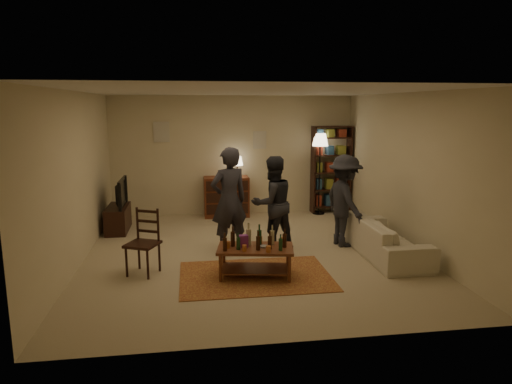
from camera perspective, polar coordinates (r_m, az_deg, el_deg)
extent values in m
plane|color=#C6B793|center=(7.83, -0.57, -7.67)|extent=(6.00, 6.00, 0.00)
plane|color=beige|center=(10.47, -2.81, 4.58)|extent=(5.50, 0.00, 5.50)
plane|color=beige|center=(7.65, -21.47, 1.54)|extent=(0.00, 6.00, 6.00)
plane|color=beige|center=(8.34, 18.51, 2.44)|extent=(0.00, 6.00, 6.00)
plane|color=beige|center=(4.61, 4.45, -3.41)|extent=(5.50, 0.00, 5.50)
plane|color=white|center=(7.43, -0.61, 12.49)|extent=(6.00, 6.00, 0.00)
cube|color=beige|center=(10.37, -11.73, 7.36)|extent=(0.35, 0.03, 0.45)
cube|color=beige|center=(10.49, 0.47, 6.52)|extent=(0.30, 0.03, 0.40)
cube|color=maroon|center=(6.83, -0.08, -10.45)|extent=(2.20, 1.50, 0.01)
cube|color=brown|center=(6.69, -0.08, -7.08)|extent=(1.18, 0.78, 0.04)
cube|color=brown|center=(6.79, -0.08, -9.56)|extent=(1.07, 0.66, 0.02)
cylinder|color=brown|center=(6.57, -4.46, -9.52)|extent=(0.05, 0.05, 0.41)
cylinder|color=brown|center=(6.54, 4.19, -9.61)|extent=(0.05, 0.05, 0.41)
cylinder|color=brown|center=(7.01, -4.04, -8.17)|extent=(0.05, 0.05, 0.41)
cylinder|color=brown|center=(6.99, 4.02, -8.25)|extent=(0.05, 0.05, 0.41)
cylinder|color=#B55F29|center=(6.65, -3.57, -6.58)|extent=(0.07, 0.07, 0.10)
cylinder|color=#B55F29|center=(6.50, -1.46, -7.01)|extent=(0.07, 0.07, 0.09)
cylinder|color=#B55F29|center=(6.84, 0.51, -6.02)|extent=(0.07, 0.07, 0.11)
cylinder|color=#B55F29|center=(6.46, 1.56, -7.13)|extent=(0.07, 0.07, 0.09)
cylinder|color=#B55F29|center=(6.82, 3.32, -6.12)|extent=(0.07, 0.07, 0.10)
cube|color=#7E3188|center=(6.68, -1.63, -6.11)|extent=(0.15, 0.11, 0.18)
cylinder|color=gray|center=(6.66, 0.95, -6.88)|extent=(0.12, 0.12, 0.03)
cube|color=black|center=(6.98, -14.01, -6.36)|extent=(0.57, 0.57, 0.04)
cylinder|color=black|center=(7.00, -15.88, -8.43)|extent=(0.04, 0.04, 0.45)
cylinder|color=black|center=(6.83, -13.38, -8.80)|extent=(0.04, 0.04, 0.45)
cylinder|color=black|center=(7.28, -14.42, -7.61)|extent=(0.04, 0.04, 0.45)
cylinder|color=black|center=(7.11, -11.99, -7.94)|extent=(0.04, 0.04, 0.45)
cube|color=black|center=(7.05, -13.40, -3.83)|extent=(0.33, 0.17, 0.51)
cube|color=black|center=(9.54, -16.86, -3.21)|extent=(0.40, 1.00, 0.50)
imported|color=black|center=(9.43, -16.91, -0.08)|extent=(0.13, 0.97, 0.56)
cube|color=maroon|center=(10.31, -3.72, -0.59)|extent=(1.00, 0.48, 0.90)
cube|color=black|center=(10.12, -3.59, -2.14)|extent=(0.92, 0.02, 0.22)
cube|color=black|center=(10.06, -3.61, -0.70)|extent=(0.92, 0.02, 0.22)
cube|color=black|center=(10.01, -3.62, 0.76)|extent=(0.92, 0.02, 0.22)
cylinder|color=black|center=(10.25, -2.36, 2.03)|extent=(0.12, 0.12, 0.04)
cylinder|color=black|center=(10.23, -2.36, 2.75)|extent=(0.02, 0.02, 0.22)
cone|color=#FFE5B2|center=(10.21, -2.37, 3.91)|extent=(0.26, 0.26, 0.20)
cube|color=black|center=(10.63, 7.15, 2.70)|extent=(0.04, 0.34, 2.00)
cube|color=black|center=(10.89, 11.52, 2.76)|extent=(0.04, 0.34, 2.00)
cube|color=black|center=(10.90, 9.22, -1.70)|extent=(0.90, 0.34, 0.03)
cube|color=black|center=(10.82, 9.29, 0.37)|extent=(0.90, 0.34, 0.03)
cube|color=black|center=(10.76, 9.35, 2.47)|extent=(0.90, 0.34, 0.03)
cube|color=black|center=(10.71, 9.42, 4.58)|extent=(0.90, 0.34, 0.03)
cube|color=black|center=(10.67, 9.48, 6.72)|extent=(0.90, 0.34, 0.03)
cube|color=black|center=(10.66, 9.53, 8.06)|extent=(0.90, 0.34, 0.03)
cube|color=maroon|center=(10.78, 7.73, -1.00)|extent=(0.12, 0.22, 0.26)
cube|color=#285179|center=(10.85, 9.00, -0.96)|extent=(0.15, 0.22, 0.26)
cube|color=olive|center=(10.94, 10.35, -0.91)|extent=(0.18, 0.22, 0.26)
cube|color=#285179|center=(10.71, 7.78, 1.04)|extent=(0.12, 0.22, 0.24)
cube|color=olive|center=(10.78, 9.06, 1.07)|extent=(0.15, 0.22, 0.24)
cube|color=maroon|center=(10.87, 10.42, 1.10)|extent=(0.18, 0.22, 0.24)
cube|color=olive|center=(10.65, 7.83, 3.11)|extent=(0.12, 0.22, 0.22)
cube|color=maroon|center=(10.73, 9.12, 3.12)|extent=(0.15, 0.22, 0.22)
cube|color=#285179|center=(10.81, 10.49, 3.14)|extent=(0.18, 0.22, 0.22)
cube|color=maroon|center=(10.61, 7.89, 5.20)|extent=(0.12, 0.22, 0.20)
cube|color=#285179|center=(10.68, 9.18, 5.20)|extent=(0.15, 0.22, 0.20)
cube|color=olive|center=(10.77, 10.56, 5.20)|extent=(0.18, 0.22, 0.20)
cube|color=#285179|center=(10.58, 7.94, 7.30)|extent=(0.12, 0.22, 0.18)
cube|color=olive|center=(10.65, 9.24, 7.29)|extent=(0.15, 0.22, 0.18)
cube|color=maroon|center=(10.74, 10.63, 7.27)|extent=(0.18, 0.22, 0.18)
cylinder|color=black|center=(10.72, 7.80, -2.61)|extent=(0.28, 0.28, 0.03)
cylinder|color=black|center=(10.56, 7.91, 1.70)|extent=(0.03, 0.03, 1.66)
cone|color=#FFE5B2|center=(10.46, 8.04, 6.50)|extent=(0.36, 0.36, 0.28)
imported|color=beige|center=(7.96, 15.79, -5.49)|extent=(0.81, 2.08, 0.61)
imported|color=#2A2A32|center=(7.70, -3.40, -1.06)|extent=(0.77, 0.63, 1.80)
imported|color=#23242A|center=(7.88, 2.07, -1.40)|extent=(0.96, 0.86, 1.63)
imported|color=#23242A|center=(8.22, 11.02, -1.08)|extent=(0.77, 1.14, 1.63)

